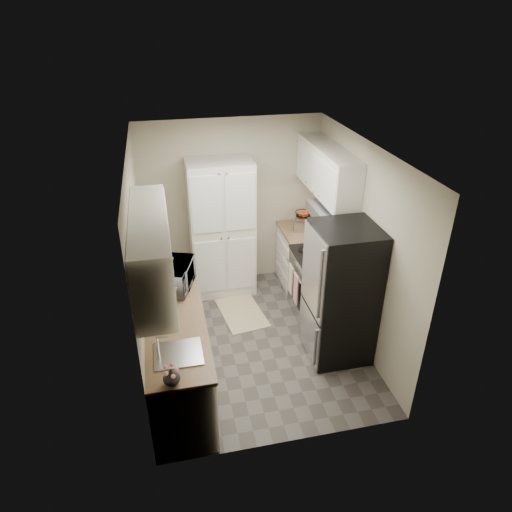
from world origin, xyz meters
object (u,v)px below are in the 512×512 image
at_px(pantry_cabinet, 222,229).
at_px(refrigerator, 341,294).
at_px(microwave, 174,276).
at_px(wine_bottle, 158,260).
at_px(toaster_oven, 303,222).
at_px(electric_range, 319,284).

distance_m(pantry_cabinet, refrigerator, 2.07).
relative_size(microwave, wine_bottle, 2.16).
bearing_deg(wine_bottle, toaster_oven, 19.54).
bearing_deg(pantry_cabinet, electric_range, -38.22).
relative_size(pantry_cabinet, refrigerator, 1.18).
distance_m(pantry_cabinet, electric_range, 1.58).
bearing_deg(toaster_oven, microwave, -129.27).
xyz_separation_m(electric_range, microwave, (-1.92, -0.36, 0.60)).
distance_m(pantry_cabinet, microwave, 1.48).
height_order(electric_range, toaster_oven, electric_range).
distance_m(electric_range, wine_bottle, 2.17).
bearing_deg(pantry_cabinet, toaster_oven, -2.91).
xyz_separation_m(pantry_cabinet, electric_range, (1.17, -0.93, -0.52)).
height_order(microwave, toaster_oven, microwave).
height_order(pantry_cabinet, electric_range, pantry_cabinet).
bearing_deg(microwave, pantry_cabinet, -12.42).
height_order(refrigerator, wine_bottle, refrigerator).
distance_m(microwave, toaster_oven, 2.29).
distance_m(wine_bottle, toaster_oven, 2.24).
bearing_deg(refrigerator, wine_bottle, 155.97).
xyz_separation_m(microwave, wine_bottle, (-0.17, 0.47, -0.03)).
distance_m(electric_range, refrigerator, 0.88).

